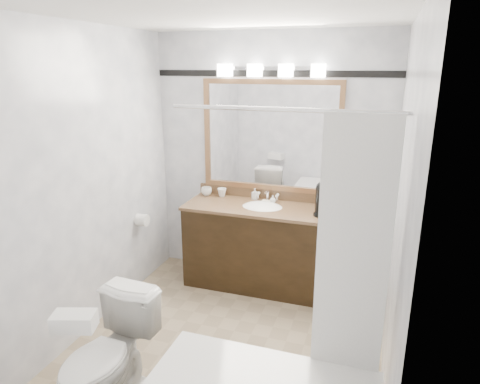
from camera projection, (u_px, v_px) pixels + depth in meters
name	position (u px, v px, depth m)	size (l,w,h in m)	color
room	(226.00, 197.00, 3.14)	(2.42, 2.62, 2.52)	gray
vanity	(262.00, 245.00, 4.30)	(1.53, 0.58, 0.97)	black
mirror	(270.00, 136.00, 4.24)	(1.40, 0.04, 1.10)	#8F6540
vanity_light_bar	(270.00, 70.00, 4.00)	(1.02, 0.14, 0.12)	silver
accent_stripe	(272.00, 74.00, 4.07)	(2.40, 0.01, 0.06)	black
tp_roll	(142.00, 220.00, 4.25)	(0.12, 0.12, 0.11)	white
toilet	(106.00, 358.00, 2.74)	(0.42, 0.73, 0.75)	white
tissue_box	(74.00, 321.00, 2.40)	(0.24, 0.13, 0.10)	white
coffee_maker	(323.00, 198.00, 3.92)	(0.16, 0.20, 0.31)	black
cup_left	(206.00, 191.00, 4.52)	(0.11, 0.11, 0.09)	white
cup_right	(222.00, 192.00, 4.49)	(0.09, 0.09, 0.09)	white
soap_bottle_a	(255.00, 194.00, 4.39)	(0.05, 0.05, 0.12)	white
soap_bottle_b	(273.00, 199.00, 4.28)	(0.06, 0.06, 0.08)	white
soap_bar	(266.00, 202.00, 4.28)	(0.08, 0.05, 0.03)	beige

